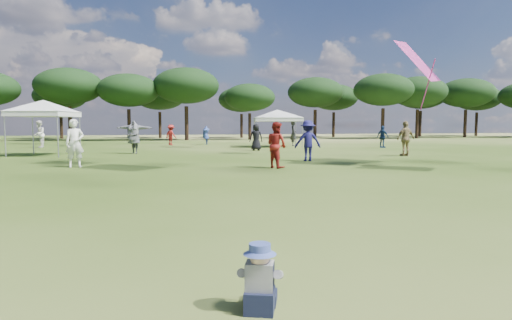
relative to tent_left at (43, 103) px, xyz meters
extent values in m
cylinder|color=black|center=(-2.28, 23.00, -1.00)|extent=(0.40, 0.40, 3.46)
ellipsoid|color=black|center=(-2.28, 23.00, 2.81)|extent=(6.73, 6.73, 3.63)
cylinder|color=black|center=(3.53, 21.82, -1.13)|extent=(0.37, 0.37, 3.21)
ellipsoid|color=black|center=(3.53, 21.82, 2.40)|extent=(6.24, 6.24, 3.36)
cylinder|color=black|center=(9.37, 21.37, -0.96)|extent=(0.41, 0.41, 3.56)
ellipsoid|color=black|center=(9.37, 21.37, 2.96)|extent=(6.91, 6.91, 3.73)
cylinder|color=black|center=(16.31, 21.70, -1.30)|extent=(0.33, 0.33, 2.88)
ellipsoid|color=black|center=(16.31, 21.70, 1.87)|extent=(5.60, 5.60, 3.02)
cylinder|color=black|center=(25.07, 24.17, -1.02)|extent=(0.39, 0.39, 3.44)
ellipsoid|color=black|center=(25.07, 24.17, 2.77)|extent=(6.69, 6.69, 3.60)
cylinder|color=black|center=(31.88, 20.25, -0.97)|extent=(0.40, 0.40, 3.53)
ellipsoid|color=black|center=(31.88, 20.25, 2.92)|extent=(6.86, 6.86, 3.70)
cylinder|color=black|center=(36.76, 20.66, -1.00)|extent=(0.40, 0.40, 3.47)
ellipsoid|color=black|center=(36.76, 20.66, 2.81)|extent=(6.74, 6.74, 3.63)
cylinder|color=black|center=(45.34, 22.65, -0.95)|extent=(0.41, 0.41, 3.57)
ellipsoid|color=black|center=(45.34, 22.65, 2.98)|extent=(6.94, 6.94, 3.74)
cylinder|color=black|center=(-4.41, 30.51, -1.18)|extent=(0.36, 0.36, 3.11)
ellipsoid|color=black|center=(-4.41, 30.51, 2.25)|extent=(6.05, 6.05, 3.26)
cylinder|color=black|center=(6.94, 29.72, -1.14)|extent=(0.37, 0.37, 3.20)
ellipsoid|color=black|center=(6.94, 29.72, 2.38)|extent=(6.21, 6.21, 3.35)
cylinder|color=black|center=(16.94, 28.54, -1.24)|extent=(0.34, 0.34, 2.99)
ellipsoid|color=black|center=(16.94, 28.54, 2.05)|extent=(5.81, 5.81, 3.13)
cylinder|color=black|center=(29.73, 28.94, -1.08)|extent=(0.38, 0.38, 3.31)
ellipsoid|color=black|center=(29.73, 28.94, 2.56)|extent=(6.43, 6.43, 3.47)
cylinder|color=black|center=(43.42, 29.32, -0.92)|extent=(0.42, 0.42, 3.64)
ellipsoid|color=black|center=(43.42, 29.32, 3.08)|extent=(7.06, 7.06, 3.81)
cylinder|color=black|center=(52.51, 28.70, -1.01)|extent=(0.40, 0.40, 3.46)
ellipsoid|color=black|center=(52.51, 28.70, 2.80)|extent=(6.72, 6.72, 3.62)
cylinder|color=gray|center=(-1.59, -0.91, -1.64)|extent=(0.06, 0.06, 2.19)
cylinder|color=gray|center=(0.91, -1.59, -1.64)|extent=(0.06, 0.06, 2.19)
cylinder|color=gray|center=(-0.91, 1.59, -1.64)|extent=(0.06, 0.06, 2.19)
cylinder|color=gray|center=(1.59, 0.91, -1.64)|extent=(0.06, 0.06, 2.19)
cube|color=silver|center=(0.00, 0.00, -0.60)|extent=(3.37, 3.37, 0.25)
pyramid|color=silver|center=(0.00, 0.00, 0.13)|extent=(5.40, 5.40, 0.60)
cylinder|color=gray|center=(12.48, 4.22, -1.72)|extent=(0.06, 0.06, 2.02)
cylinder|color=gray|center=(15.56, 3.57, -1.72)|extent=(0.06, 0.06, 2.02)
cylinder|color=gray|center=(13.13, 7.30, -1.72)|extent=(0.06, 0.06, 2.02)
cylinder|color=gray|center=(16.21, 6.65, -1.72)|extent=(0.06, 0.06, 2.02)
cube|color=silver|center=(14.34, 5.43, -0.76)|extent=(3.92, 3.92, 0.25)
pyramid|color=silver|center=(14.34, 5.43, -0.04)|extent=(6.59, 6.59, 0.60)
cube|color=black|center=(5.87, -20.82, -2.64)|extent=(0.32, 0.32, 0.19)
cube|color=black|center=(5.86, -20.62, -2.69)|extent=(0.17, 0.24, 0.10)
cube|color=black|center=(6.02, -20.68, -2.69)|extent=(0.17, 0.24, 0.10)
cube|color=white|center=(5.87, -20.82, -2.43)|extent=(0.28, 0.24, 0.25)
cylinder|color=white|center=(5.76, -20.70, -2.43)|extent=(0.16, 0.25, 0.15)
cylinder|color=white|center=(6.04, -20.81, -2.43)|extent=(0.16, 0.25, 0.15)
sphere|color=#E0B293|center=(5.87, -20.82, -2.27)|extent=(0.17, 0.17, 0.17)
cone|color=#566BCA|center=(5.87, -20.82, -2.23)|extent=(0.28, 0.28, 0.03)
cylinder|color=#566BCA|center=(5.87, -20.82, -2.19)|extent=(0.18, 0.18, 0.07)
imported|color=#18164D|center=(11.92, -6.66, -1.84)|extent=(1.25, 0.85, 1.78)
imported|color=silver|center=(2.45, -7.00, -1.83)|extent=(0.74, 0.57, 1.80)
imported|color=maroon|center=(7.04, 10.01, -1.93)|extent=(1.15, 1.18, 1.62)
imported|color=#937A50|center=(17.93, -4.99, -1.85)|extent=(1.09, 0.55, 1.78)
imported|color=maroon|center=(9.68, -9.19, -1.89)|extent=(0.92, 1.01, 1.70)
imported|color=#55555A|center=(4.42, 0.31, -1.82)|extent=(2.26, 1.65, 1.83)
imported|color=#2D2B30|center=(15.91, 6.34, -1.79)|extent=(0.62, 0.78, 1.89)
imported|color=navy|center=(21.10, 2.40, -1.96)|extent=(0.71, 0.98, 1.54)
imported|color=silver|center=(-2.13, 8.65, -1.78)|extent=(0.76, 0.96, 1.91)
imported|color=navy|center=(9.88, 10.71, -1.97)|extent=(1.15, 1.94, 1.53)
imported|color=black|center=(11.72, 1.52, -1.91)|extent=(0.87, 0.62, 1.66)
plane|color=#B52D7C|center=(15.07, -9.85, 1.26)|extent=(2.57, 2.25, 1.79)
camera|label=1|loc=(4.96, -24.19, -1.17)|focal=30.00mm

